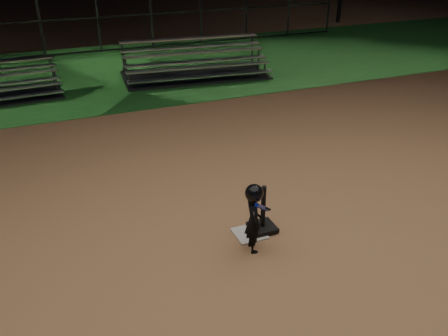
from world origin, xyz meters
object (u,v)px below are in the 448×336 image
(batting_tee, at_px, (263,221))
(child_batter, at_px, (254,216))
(bleacher_right, at_px, (195,70))
(home_plate, at_px, (250,233))

(batting_tee, xyz_separation_m, child_batter, (-0.34, -0.37, 0.40))
(child_batter, distance_m, bleacher_right, 9.07)
(batting_tee, relative_size, child_batter, 0.70)
(batting_tee, xyz_separation_m, bleacher_right, (1.90, 8.41, 0.07))
(home_plate, bearing_deg, batting_tee, 5.93)
(home_plate, height_order, child_batter, child_batter)
(home_plate, relative_size, child_batter, 0.43)
(home_plate, height_order, bleacher_right, bleacher_right)
(home_plate, relative_size, batting_tee, 0.61)
(bleacher_right, bearing_deg, home_plate, -98.55)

